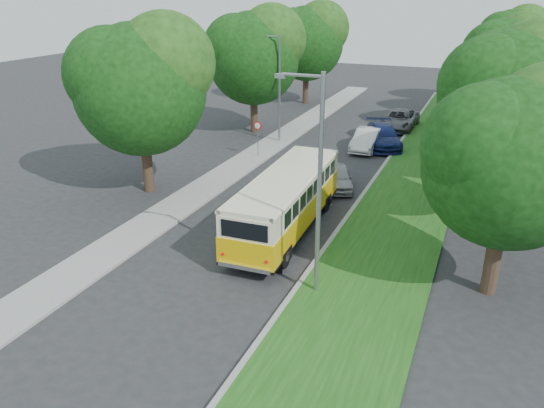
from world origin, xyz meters
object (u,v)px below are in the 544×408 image
at_px(lamppost_near, 317,181).
at_px(car_silver, 338,177).
at_px(lamppost_far, 278,85).
at_px(car_grey, 400,120).
at_px(car_blue, 383,136).
at_px(vintage_bus, 286,204).
at_px(car_white, 367,139).

bearing_deg(lamppost_near, car_silver, 101.50).
xyz_separation_m(lamppost_far, car_grey, (7.43, 7.32, -3.38)).
relative_size(lamppost_near, car_blue, 1.51).
bearing_deg(vintage_bus, car_grey, 84.55).
xyz_separation_m(lamppost_far, vintage_bus, (6.08, -14.09, -2.71)).
height_order(lamppost_near, car_silver, lamppost_near).
bearing_deg(car_blue, lamppost_far, 173.18).
bearing_deg(car_blue, car_white, -146.74).
bearing_deg(car_grey, lamppost_near, -85.40).
bearing_deg(lamppost_far, car_silver, -48.46).
relative_size(car_silver, car_white, 0.83).
bearing_deg(car_white, car_blue, 53.33).
distance_m(vintage_bus, car_blue, 15.86).
xyz_separation_m(lamppost_far, car_silver, (6.67, -7.53, -3.49)).
bearing_deg(lamppost_far, car_white, 5.19).
relative_size(vintage_bus, car_silver, 2.60).
bearing_deg(vintage_bus, lamppost_near, -59.27).
bearing_deg(car_blue, car_silver, -113.72).
distance_m(vintage_bus, car_grey, 21.46).
xyz_separation_m(car_silver, car_white, (-0.27, 8.11, 0.10)).
height_order(lamppost_far, car_silver, lamppost_far).
height_order(car_white, car_blue, car_blue).
bearing_deg(car_grey, lamppost_far, -134.09).
xyz_separation_m(lamppost_near, car_white, (-2.50, 19.08, -3.65)).
distance_m(lamppost_near, vintage_bus, 6.02).
xyz_separation_m(vintage_bus, car_blue, (1.16, 15.81, -0.64)).
distance_m(lamppost_near, car_grey, 26.12).
xyz_separation_m(lamppost_near, car_blue, (-1.66, 20.22, -3.60)).
relative_size(car_white, car_grey, 0.83).
height_order(vintage_bus, car_white, vintage_bus).
xyz_separation_m(vintage_bus, car_grey, (1.34, 21.41, -0.67)).
distance_m(car_silver, car_white, 8.12).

